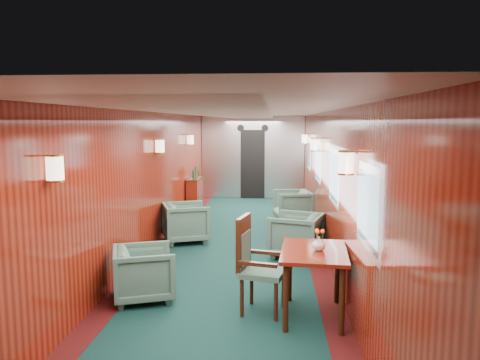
{
  "coord_description": "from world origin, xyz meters",
  "views": [
    {
      "loc": [
        0.65,
        -7.69,
        2.23
      ],
      "look_at": [
        0.0,
        0.93,
        1.15
      ],
      "focal_mm": 35.0,
      "sensor_mm": 36.0,
      "label": 1
    }
  ],
  "objects_px": {
    "armchair_left_far": "(186,222)",
    "armchair_left_near": "(144,273)",
    "armchair_right_far": "(292,206)",
    "armchair_right_near": "(296,235)",
    "dining_table": "(314,261)",
    "credenza": "(195,194)",
    "side_chair": "(254,260)"
  },
  "relations": [
    {
      "from": "side_chair",
      "to": "credenza",
      "type": "bearing_deg",
      "value": 119.32
    },
    {
      "from": "dining_table",
      "to": "armchair_left_far",
      "type": "xyz_separation_m",
      "value": [
        -2.09,
        3.25,
        -0.29
      ]
    },
    {
      "from": "dining_table",
      "to": "armchair_left_far",
      "type": "relative_size",
      "value": 1.36
    },
    {
      "from": "side_chair",
      "to": "armchair_right_far",
      "type": "bearing_deg",
      "value": 96.19
    },
    {
      "from": "credenza",
      "to": "armchair_left_near",
      "type": "height_order",
      "value": "credenza"
    },
    {
      "from": "armchair_left_near",
      "to": "armchair_right_far",
      "type": "height_order",
      "value": "armchair_right_far"
    },
    {
      "from": "dining_table",
      "to": "side_chair",
      "type": "distance_m",
      "value": 0.69
    },
    {
      "from": "armchair_left_near",
      "to": "armchair_right_far",
      "type": "xyz_separation_m",
      "value": [
        2.02,
        4.78,
        0.02
      ]
    },
    {
      "from": "armchair_right_near",
      "to": "armchair_left_far",
      "type": "bearing_deg",
      "value": -95.3
    },
    {
      "from": "armchair_left_far",
      "to": "armchair_right_near",
      "type": "bearing_deg",
      "value": -133.35
    },
    {
      "from": "dining_table",
      "to": "side_chair",
      "type": "relative_size",
      "value": 0.96
    },
    {
      "from": "armchair_right_near",
      "to": "armchair_right_far",
      "type": "height_order",
      "value": "armchair_right_near"
    },
    {
      "from": "credenza",
      "to": "armchair_left_near",
      "type": "bearing_deg",
      "value": -86.47
    },
    {
      "from": "dining_table",
      "to": "armchair_left_near",
      "type": "relative_size",
      "value": 1.48
    },
    {
      "from": "armchair_left_far",
      "to": "armchair_right_near",
      "type": "xyz_separation_m",
      "value": [
        2.0,
        -0.85,
        -0.0
      ]
    },
    {
      "from": "side_chair",
      "to": "armchair_left_far",
      "type": "xyz_separation_m",
      "value": [
        -1.41,
        3.14,
        -0.25
      ]
    },
    {
      "from": "armchair_left_far",
      "to": "armchair_right_far",
      "type": "distance_m",
      "value": 2.79
    },
    {
      "from": "side_chair",
      "to": "armchair_left_far",
      "type": "distance_m",
      "value": 3.46
    },
    {
      "from": "side_chair",
      "to": "armchair_left_near",
      "type": "distance_m",
      "value": 1.45
    },
    {
      "from": "armchair_left_far",
      "to": "armchair_left_near",
      "type": "bearing_deg",
      "value": 159.95
    },
    {
      "from": "armchair_right_far",
      "to": "armchair_right_near",
      "type": "bearing_deg",
      "value": -11.5
    },
    {
      "from": "armchair_left_near",
      "to": "credenza",
      "type": "bearing_deg",
      "value": -15.43
    },
    {
      "from": "credenza",
      "to": "armchair_left_near",
      "type": "relative_size",
      "value": 1.5
    },
    {
      "from": "side_chair",
      "to": "credenza",
      "type": "relative_size",
      "value": 1.02
    },
    {
      "from": "dining_table",
      "to": "credenza",
      "type": "distance_m",
      "value": 6.67
    },
    {
      "from": "armchair_right_near",
      "to": "armchair_right_far",
      "type": "relative_size",
      "value": 1.03
    },
    {
      "from": "armchair_left_near",
      "to": "armchair_right_far",
      "type": "relative_size",
      "value": 0.95
    },
    {
      "from": "side_chair",
      "to": "armchair_right_near",
      "type": "distance_m",
      "value": 2.38
    },
    {
      "from": "dining_table",
      "to": "credenza",
      "type": "height_order",
      "value": "credenza"
    },
    {
      "from": "side_chair",
      "to": "armchair_left_near",
      "type": "bearing_deg",
      "value": -177.68
    },
    {
      "from": "armchair_left_far",
      "to": "armchair_right_near",
      "type": "height_order",
      "value": "armchair_left_far"
    },
    {
      "from": "armchair_right_far",
      "to": "dining_table",
      "type": "bearing_deg",
      "value": -10.04
    }
  ]
}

